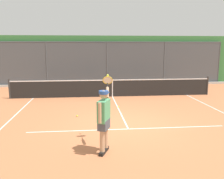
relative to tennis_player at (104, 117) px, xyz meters
The scene contains 7 objects.
ground_plane 2.62m from the tennis_player, 112.83° to the right, with size 60.00×60.00×0.00m, color #B76B42.
court_line_markings 1.94m from the tennis_player, 124.29° to the right, with size 8.74×9.88×0.01m.
fence_backdrop 11.92m from the tennis_player, 94.55° to the right, with size 19.98×1.37×3.55m.
tennis_net 7.23m from the tennis_player, 97.52° to the right, with size 11.23×0.09×1.07m.
tennis_player is the anchor object (origin of this frame).
tennis_ball_mid_court 3.62m from the tennis_player, 75.71° to the right, with size 0.07×0.07×0.07m, color #CCDB33.
tennis_ball_near_net 4.87m from the tennis_player, 101.69° to the right, with size 0.07×0.07×0.07m, color #D6E042.
Camera 1 is at (1.32, 8.20, 2.77)m, focal length 38.32 mm.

